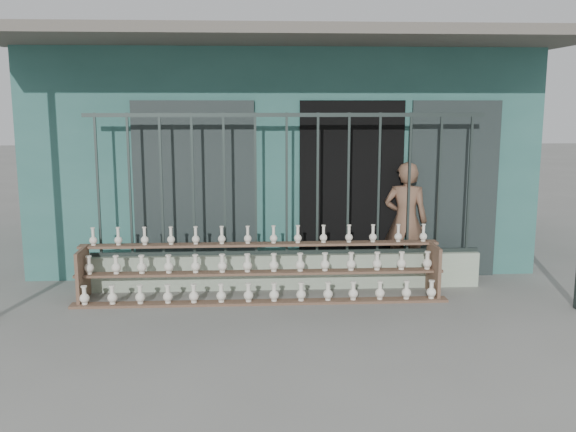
{
  "coord_description": "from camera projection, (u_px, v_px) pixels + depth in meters",
  "views": [
    {
      "loc": [
        -0.44,
        -6.72,
        2.38
      ],
      "look_at": [
        0.0,
        1.0,
        1.0
      ],
      "focal_mm": 40.0,
      "sensor_mm": 36.0,
      "label": 1
    }
  ],
  "objects": [
    {
      "name": "ground",
      "position": [
        293.0,
        321.0,
        7.05
      ],
      "size": [
        60.0,
        60.0,
        0.0
      ],
      "primitive_type": "plane",
      "color": "slate"
    },
    {
      "name": "elderly_woman",
      "position": [
        406.0,
        221.0,
        8.62
      ],
      "size": [
        0.67,
        0.53,
        1.6
      ],
      "primitive_type": "imported",
      "rotation": [
        0.0,
        0.0,
        2.86
      ],
      "color": "brown",
      "rests_on": "ground"
    },
    {
      "name": "workshop_building",
      "position": [
        277.0,
        147.0,
        10.92
      ],
      "size": [
        7.4,
        6.6,
        3.21
      ],
      "color": "#2D6059",
      "rests_on": "ground"
    },
    {
      "name": "parapet_wall",
      "position": [
        287.0,
        271.0,
        8.29
      ],
      "size": [
        5.0,
        0.2,
        0.45
      ],
      "primitive_type": "cube",
      "color": "#A0B298",
      "rests_on": "ground"
    },
    {
      "name": "shelf_rack",
      "position": [
        261.0,
        269.0,
        7.83
      ],
      "size": [
        4.5,
        0.68,
        0.85
      ],
      "color": "brown",
      "rests_on": "ground"
    },
    {
      "name": "security_fence",
      "position": [
        287.0,
        185.0,
        8.09
      ],
      "size": [
        5.0,
        0.04,
        1.8
      ],
      "color": "#283330",
      "rests_on": "parapet_wall"
    }
  ]
}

